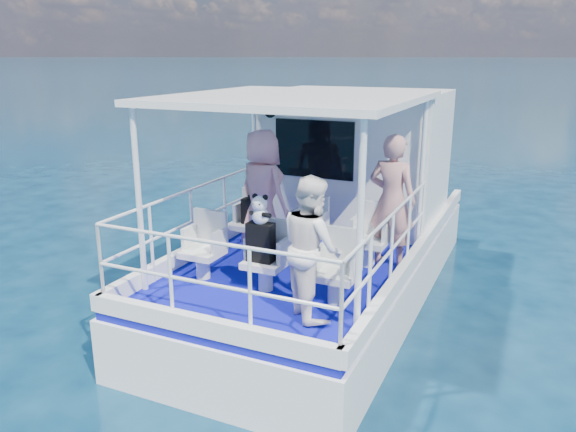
# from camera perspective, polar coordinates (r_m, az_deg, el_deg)

# --- Properties ---
(ground) EXTENTS (2000.00, 2000.00, 0.00)m
(ground) POSITION_cam_1_polar(r_m,az_deg,el_deg) (8.21, 1.32, -10.44)
(ground) COLOR #072138
(ground) RESTS_ON ground
(hull) EXTENTS (3.00, 7.00, 1.60)m
(hull) POSITION_cam_1_polar(r_m,az_deg,el_deg) (9.05, 3.86, -7.85)
(hull) COLOR white
(hull) RESTS_ON ground
(deck) EXTENTS (2.90, 6.90, 0.10)m
(deck) POSITION_cam_1_polar(r_m,az_deg,el_deg) (8.74, 3.96, -2.75)
(deck) COLOR #0A0B90
(deck) RESTS_ON hull
(cabin) EXTENTS (2.85, 2.00, 2.20)m
(cabin) POSITION_cam_1_polar(r_m,az_deg,el_deg) (9.65, 6.85, 6.03)
(cabin) COLOR white
(cabin) RESTS_ON deck
(canopy) EXTENTS (3.00, 3.20, 0.08)m
(canopy) POSITION_cam_1_polar(r_m,az_deg,el_deg) (7.18, 0.84, 11.90)
(canopy) COLOR white
(canopy) RESTS_ON cabin
(canopy_posts) EXTENTS (2.77, 2.97, 2.20)m
(canopy_posts) POSITION_cam_1_polar(r_m,az_deg,el_deg) (7.31, 0.64, 2.92)
(canopy_posts) COLOR white
(canopy_posts) RESTS_ON deck
(railings) EXTENTS (2.84, 3.59, 1.00)m
(railings) POSITION_cam_1_polar(r_m,az_deg,el_deg) (7.18, -0.43, -2.28)
(railings) COLOR white
(railings) RESTS_ON deck
(seat_port_fwd) EXTENTS (0.48, 0.46, 0.38)m
(seat_port_fwd) POSITION_cam_1_polar(r_m,az_deg,el_deg) (8.32, -3.78, -1.97)
(seat_port_fwd) COLOR silver
(seat_port_fwd) RESTS_ON deck
(seat_center_fwd) EXTENTS (0.48, 0.46, 0.38)m
(seat_center_fwd) POSITION_cam_1_polar(r_m,az_deg,el_deg) (7.95, 1.94, -2.80)
(seat_center_fwd) COLOR silver
(seat_center_fwd) RESTS_ON deck
(seat_stbd_fwd) EXTENTS (0.48, 0.46, 0.38)m
(seat_stbd_fwd) POSITION_cam_1_polar(r_m,az_deg,el_deg) (7.67, 8.17, -3.68)
(seat_stbd_fwd) COLOR silver
(seat_stbd_fwd) RESTS_ON deck
(seat_port_aft) EXTENTS (0.48, 0.46, 0.38)m
(seat_port_aft) POSITION_cam_1_polar(r_m,az_deg,el_deg) (7.27, -8.65, -4.83)
(seat_port_aft) COLOR silver
(seat_port_aft) RESTS_ON deck
(seat_center_aft) EXTENTS (0.48, 0.46, 0.38)m
(seat_center_aft) POSITION_cam_1_polar(r_m,az_deg,el_deg) (6.85, -2.29, -6.00)
(seat_center_aft) COLOR silver
(seat_center_aft) RESTS_ON deck
(seat_stbd_aft) EXTENTS (0.48, 0.46, 0.38)m
(seat_stbd_aft) POSITION_cam_1_polar(r_m,az_deg,el_deg) (6.52, 4.85, -7.22)
(seat_stbd_aft) COLOR silver
(seat_stbd_aft) RESTS_ON deck
(passenger_port_fwd) EXTENTS (0.79, 0.68, 1.77)m
(passenger_port_fwd) POSITION_cam_1_polar(r_m,az_deg,el_deg) (8.00, -2.61, 2.49)
(passenger_port_fwd) COLOR pink
(passenger_port_fwd) RESTS_ON deck
(passenger_stbd_fwd) EXTENTS (0.70, 0.51, 1.79)m
(passenger_stbd_fwd) POSITION_cam_1_polar(r_m,az_deg,el_deg) (7.59, 10.50, 1.55)
(passenger_stbd_fwd) COLOR tan
(passenger_stbd_fwd) RESTS_ON deck
(passenger_stbd_aft) EXTENTS (0.95, 0.96, 1.56)m
(passenger_stbd_aft) POSITION_cam_1_polar(r_m,az_deg,el_deg) (6.01, 2.43, -3.17)
(passenger_stbd_aft) COLOR white
(passenger_stbd_aft) RESTS_ON deck
(backpack_port) EXTENTS (0.29, 0.16, 0.37)m
(backpack_port) POSITION_cam_1_polar(r_m,az_deg,el_deg) (8.18, -3.67, 0.48)
(backpack_port) COLOR black
(backpack_port) RESTS_ON seat_port_fwd
(backpack_center) EXTENTS (0.32, 0.18, 0.47)m
(backpack_center) POSITION_cam_1_polar(r_m,az_deg,el_deg) (6.68, -2.79, -2.67)
(backpack_center) COLOR black
(backpack_center) RESTS_ON seat_center_aft
(compact_camera) EXTENTS (0.10, 0.06, 0.06)m
(compact_camera) POSITION_cam_1_polar(r_m,az_deg,el_deg) (8.12, -3.70, 1.94)
(compact_camera) COLOR black
(compact_camera) RESTS_ON backpack_port
(panda) EXTENTS (0.23, 0.19, 0.36)m
(panda) POSITION_cam_1_polar(r_m,az_deg,el_deg) (6.53, -2.84, 0.69)
(panda) COLOR white
(panda) RESTS_ON backpack_center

